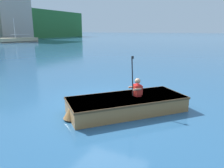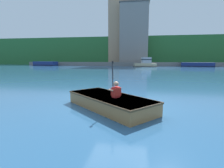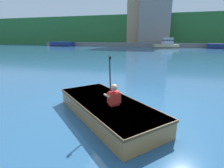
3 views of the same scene
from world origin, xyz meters
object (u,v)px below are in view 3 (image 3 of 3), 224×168
object	(u,v)px
moored_boat_dock_west_end	(167,44)
moored_boat_dock_center_near	(62,44)
person_paddler	(114,96)
rowboat_foreground	(106,107)

from	to	relation	value
moored_boat_dock_west_end	moored_boat_dock_center_near	bearing A→B (deg)	177.20
moored_boat_dock_west_end	person_paddler	xyz separation A→B (m)	(-1.91, -33.70, -0.04)
moored_boat_dock_west_end	moored_boat_dock_center_near	xyz separation A→B (m)	(-24.56, 1.20, -0.25)
moored_boat_dock_west_end	person_paddler	bearing A→B (deg)	-93.24
person_paddler	moored_boat_dock_west_end	bearing A→B (deg)	86.76
person_paddler	rowboat_foreground	bearing A→B (deg)	137.75
moored_boat_dock_center_near	rowboat_foreground	distance (m)	41.23
moored_boat_dock_center_near	person_paddler	xyz separation A→B (m)	(22.65, -34.90, 0.21)
moored_boat_dock_west_end	rowboat_foreground	xyz separation A→B (m)	(-2.20, -33.44, -0.50)
rowboat_foreground	person_paddler	xyz separation A→B (m)	(0.29, -0.27, 0.45)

